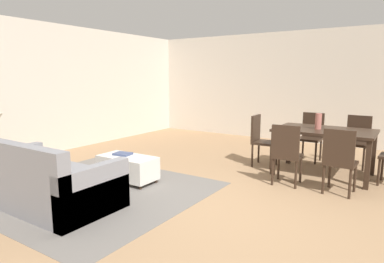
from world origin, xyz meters
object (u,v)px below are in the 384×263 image
(dining_chair_head_west, at_px, (261,137))
(dining_chair_far_right, at_px, (357,138))
(dining_table, at_px, (324,135))
(dining_chair_near_right, at_px, (339,158))
(dining_chair_near_left, at_px, (286,151))
(dining_chair_far_left, at_px, (311,134))
(vase_centerpiece, at_px, (318,121))
(couch, at_px, (43,182))
(book_on_ottoman, at_px, (123,154))
(ottoman_table, at_px, (128,167))

(dining_chair_head_west, bearing_deg, dining_chair_far_right, 30.21)
(dining_table, xyz_separation_m, dining_chair_near_right, (0.39, -0.88, -0.15))
(dining_chair_near_left, bearing_deg, dining_chair_far_left, 92.45)
(dining_table, height_order, vase_centerpiece, vase_centerpiece)
(dining_chair_far_right, height_order, dining_chair_head_west, same)
(couch, height_order, dining_chair_near_left, dining_chair_near_left)
(dining_table, xyz_separation_m, book_on_ottoman, (-2.56, -2.01, -0.25))
(dining_chair_far_left, xyz_separation_m, dining_chair_head_west, (-0.68, -0.88, 0.00))
(ottoman_table, bearing_deg, vase_centerpiece, 40.57)
(dining_chair_head_west, relative_size, vase_centerpiece, 3.58)
(dining_chair_near_left, bearing_deg, dining_chair_far_right, 67.27)
(ottoman_table, xyz_separation_m, dining_chair_far_left, (2.02, 2.91, 0.29))
(dining_chair_far_left, bearing_deg, dining_chair_near_left, -87.55)
(dining_table, height_order, dining_chair_far_left, dining_chair_far_left)
(dining_chair_near_right, bearing_deg, dining_table, 113.81)
(ottoman_table, height_order, vase_centerpiece, vase_centerpiece)
(dining_chair_far_left, xyz_separation_m, dining_chair_far_right, (0.80, -0.02, 0.00))
(dining_chair_far_right, distance_m, book_on_ottoman, 4.11)
(ottoman_table, bearing_deg, dining_chair_head_west, 56.40)
(ottoman_table, bearing_deg, book_on_ottoman, 167.42)
(dining_chair_far_left, relative_size, vase_centerpiece, 3.58)
(dining_chair_near_right, distance_m, dining_chair_head_west, 1.72)
(dining_chair_near_right, height_order, vase_centerpiece, vase_centerpiece)
(dining_chair_near_left, xyz_separation_m, dining_chair_far_left, (-0.08, 1.76, 0.00))
(dining_chair_far_right, distance_m, dining_chair_head_west, 1.71)
(dining_table, xyz_separation_m, dining_chair_head_west, (-1.09, -0.01, -0.15))
(ottoman_table, relative_size, dining_table, 0.61)
(couch, bearing_deg, dining_chair_far_left, 61.56)
(dining_chair_near_left, xyz_separation_m, dining_chair_far_right, (0.73, 1.74, 0.00))
(dining_table, height_order, book_on_ottoman, dining_table)
(ottoman_table, relative_size, dining_chair_far_left, 1.00)
(couch, distance_m, ottoman_table, 1.29)
(vase_centerpiece, bearing_deg, dining_chair_head_west, 178.54)
(couch, relative_size, vase_centerpiece, 7.46)
(ottoman_table, distance_m, dining_chair_near_right, 3.07)
(dining_chair_near_right, relative_size, dining_chair_far_left, 1.00)
(couch, xyz_separation_m, dining_chair_near_left, (2.33, 2.41, 0.23))
(dining_chair_near_right, relative_size, vase_centerpiece, 3.58)
(dining_chair_far_left, relative_size, dining_chair_head_west, 1.00)
(couch, relative_size, dining_table, 1.27)
(ottoman_table, relative_size, dining_chair_near_left, 1.00)
(couch, distance_m, book_on_ottoman, 1.30)
(dining_chair_head_west, bearing_deg, vase_centerpiece, -1.46)
(dining_table, bearing_deg, dining_chair_far_left, 115.33)
(ottoman_table, bearing_deg, dining_chair_far_right, 45.63)
(dining_chair_head_west, relative_size, book_on_ottoman, 3.54)
(dining_chair_head_west, distance_m, vase_centerpiece, 1.06)
(couch, height_order, dining_chair_head_west, dining_chair_head_west)
(couch, distance_m, dining_chair_near_left, 3.37)
(couch, bearing_deg, dining_chair_far_right, 53.59)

